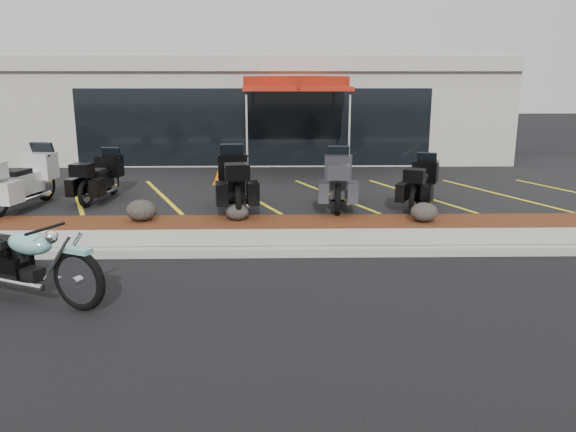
{
  "coord_description": "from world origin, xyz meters",
  "views": [
    {
      "loc": [
        0.76,
        -8.67,
        3.05
      ],
      "look_at": [
        0.96,
        1.2,
        0.66
      ],
      "focal_mm": 35.0,
      "sensor_mm": 36.0,
      "label": 1
    }
  ],
  "objects_px": {
    "hero_cruiser": "(78,271)",
    "touring_white": "(44,172)",
    "popup_canopy": "(296,85)",
    "traffic_cone": "(219,176)"
  },
  "relations": [
    {
      "from": "traffic_cone",
      "to": "popup_canopy",
      "type": "distance_m",
      "value": 4.1
    },
    {
      "from": "hero_cruiser",
      "to": "popup_canopy",
      "type": "bearing_deg",
      "value": 98.35
    },
    {
      "from": "touring_white",
      "to": "traffic_cone",
      "type": "relative_size",
      "value": 5.06
    },
    {
      "from": "traffic_cone",
      "to": "touring_white",
      "type": "bearing_deg",
      "value": -151.18
    },
    {
      "from": "hero_cruiser",
      "to": "touring_white",
      "type": "distance_m",
      "value": 7.24
    },
    {
      "from": "touring_white",
      "to": "traffic_cone",
      "type": "distance_m",
      "value": 4.65
    },
    {
      "from": "hero_cruiser",
      "to": "touring_white",
      "type": "height_order",
      "value": "touring_white"
    },
    {
      "from": "touring_white",
      "to": "traffic_cone",
      "type": "xyz_separation_m",
      "value": [
        4.05,
        2.23,
        -0.48
      ]
    },
    {
      "from": "hero_cruiser",
      "to": "traffic_cone",
      "type": "xyz_separation_m",
      "value": [
        1.01,
        8.79,
        -0.18
      ]
    },
    {
      "from": "traffic_cone",
      "to": "popup_canopy",
      "type": "xyz_separation_m",
      "value": [
        2.3,
        2.28,
        2.51
      ]
    }
  ]
}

